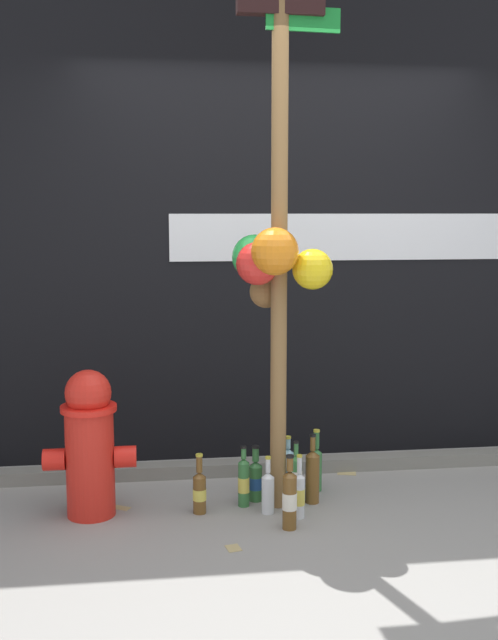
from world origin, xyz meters
name	(u,v)px	position (x,y,z in m)	size (l,w,h in m)	color
ground_plane	(321,539)	(0.00, 0.00, 0.00)	(14.00, 14.00, 0.00)	gray
building_wall	(275,211)	(0.00, 1.42, 1.59)	(10.00, 0.21, 3.17)	black
curb_strip	(285,466)	(0.00, 0.99, 0.04)	(8.00, 0.12, 0.08)	slate
memorial_post	(274,218)	(-0.16, 0.45, 1.55)	(0.54, 0.54, 2.91)	olive
fire_hydrant	(90,443)	(-1.13, 0.46, 0.39)	(0.48, 0.29, 0.78)	red
bottle_0	(268,491)	(-0.21, 0.36, 0.12)	(0.07, 0.07, 0.31)	silver
bottle_1	(296,480)	(-0.04, 0.43, 0.15)	(0.07, 0.07, 0.37)	#337038
bottle_2	(288,471)	(-0.06, 0.59, 0.15)	(0.07, 0.07, 0.35)	#93CCE0
bottle_3	(290,498)	(-0.13, 0.14, 0.16)	(0.07, 0.07, 0.38)	brown
bottle_4	(316,466)	(0.12, 0.66, 0.14)	(0.07, 0.07, 0.36)	#337038
bottle_5	(256,479)	(-0.25, 0.55, 0.12)	(0.08, 0.08, 0.31)	#337038
bottle_6	(299,494)	(-0.05, 0.28, 0.13)	(0.06, 0.06, 0.34)	silver
bottle_7	(244,482)	(-0.32, 0.47, 0.14)	(0.06, 0.06, 0.34)	#337038
bottle_8	(200,491)	(-0.57, 0.41, 0.12)	(0.07, 0.07, 0.32)	brown
bottle_9	(312,475)	(0.06, 0.48, 0.16)	(0.08, 0.08, 0.39)	brown
litter_0	(347,473)	(0.37, 0.91, 0.00)	(0.11, 0.06, 0.01)	tan
litter_1	(233,548)	(-0.44, -0.05, 0.00)	(0.08, 0.07, 0.01)	tan
litter_2	(121,508)	(-0.98, 0.53, 0.00)	(0.10, 0.05, 0.01)	tan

